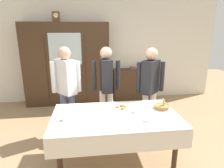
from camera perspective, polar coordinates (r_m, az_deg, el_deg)
ground_plane at (r=3.41m, az=0.45°, el=-19.22°), size 12.00×12.00×0.00m
back_wall at (r=5.46m, az=-3.26°, el=9.52°), size 6.40×0.10×2.70m
dining_table at (r=2.86m, az=1.11°, el=-11.03°), size 1.81×1.05×0.76m
wall_cabinet at (r=5.22m, az=-12.93°, el=5.54°), size 2.14×0.46×2.10m
mantel_clock at (r=5.17m, az=-15.90°, el=18.31°), size 0.18×0.11×0.24m
bookshelf_low at (r=5.52m, az=5.97°, el=-0.15°), size 1.07×0.35×0.87m
book_stack at (r=5.41m, az=6.11°, el=4.60°), size 0.18×0.23×0.07m
tea_cup_front_edge at (r=2.70m, az=10.46°, el=-10.09°), size 0.13×0.13×0.06m
tea_cup_near_left at (r=2.93m, az=6.74°, el=-7.79°), size 0.13×0.13×0.06m
tea_cup_near_right at (r=2.76m, az=-13.65°, el=-9.77°), size 0.13×0.13×0.06m
bread_basket at (r=3.15m, az=14.25°, el=-6.33°), size 0.24×0.24×0.16m
pastry_plate at (r=3.07m, az=2.74°, el=-6.87°), size 0.28×0.28×0.05m
spoon_mid_right at (r=3.25m, az=9.97°, el=-5.93°), size 0.12×0.02×0.01m
spoon_far_left at (r=2.63m, az=6.28°, el=-11.25°), size 0.12×0.02×0.01m
person_beside_shelf at (r=3.67m, az=-1.70°, el=0.73°), size 0.52×0.37×1.64m
person_near_right_end at (r=3.59m, az=-13.13°, el=0.18°), size 0.52×0.40×1.66m
person_behind_table_left at (r=3.64m, az=11.00°, el=0.24°), size 0.52×0.40×1.63m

